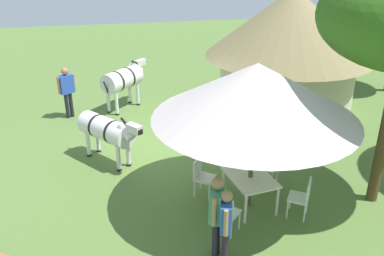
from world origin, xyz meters
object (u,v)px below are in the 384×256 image
Objects in this scene: patio_chair_west_end at (269,163)px; guest_behind_table at (226,221)px; standing_watcher at (67,88)px; thatched_hut at (289,46)px; zebra_by_umbrella at (123,79)px; patio_dining_table at (250,180)px; patio_chair_near_lawn at (226,211)px; guest_beside_umbrella at (217,210)px; zebra_nearest_camera at (107,130)px; patio_chair_near_hut at (202,175)px; patio_chair_east_end at (303,196)px; striped_lounge_chair at (181,115)px; shade_umbrella at (256,91)px.

patio_chair_west_end is 0.57× the size of guest_behind_table.
thatched_hut is at bearing 141.28° from standing_watcher.
zebra_by_umbrella is (-5.46, -3.21, 0.52)m from patio_chair_west_end.
patio_chair_near_lawn reaches higher than patio_dining_table.
zebra_by_umbrella is at bearing -144.41° from guest_beside_umbrella.
zebra_nearest_camera reaches higher than patio_chair_west_end.
patio_dining_table is 1.50× the size of patio_chair_near_hut.
patio_chair_near_lawn is at bearing 89.35° from patio_chair_west_end.
thatched_hut is 7.91m from guest_behind_table.
guest_behind_table is at bearing 75.76° from zebra_nearest_camera.
striped_lounge_chair is (-5.40, -1.72, -0.27)m from patio_chair_east_end.
standing_watcher reaches higher than patio_dining_table.
thatched_hut reaches higher than zebra_by_umbrella.
patio_chair_near_hut is at bearing 14.18° from guest_behind_table.
standing_watcher is at bearing -96.05° from thatched_hut.
patio_chair_near_lawn is 4.13m from zebra_nearest_camera.
shade_umbrella is at bearing -15.64° from guest_behind_table.
thatched_hut is at bearing 101.44° from patio_chair_near_lawn.
patio_chair_west_end is 2.29m from patio_chair_near_lawn.
patio_chair_near_hut is 5.90m from zebra_by_umbrella.
zebra_nearest_camera is at bearing -130.73° from patio_dining_table.
zebra_by_umbrella reaches higher than patio_dining_table.
patio_chair_east_end is at bearing 57.96° from patio_dining_table.
zebra_by_umbrella is (-7.78, -1.34, 0.01)m from guest_beside_umbrella.
patio_chair_near_lawn reaches higher than striped_lounge_chair.
patio_dining_table is 4.86m from striped_lounge_chair.
patio_dining_table is 0.79× the size of guest_beside_umbrella.
patio_chair_near_lawn is (5.97, -3.63, -1.71)m from thatched_hut.
patio_chair_near_hut is 0.48× the size of zebra_nearest_camera.
guest_behind_table is (0.82, -0.23, 0.42)m from patio_chair_near_lawn.
patio_chair_east_end is (0.61, 0.97, -0.13)m from patio_dining_table.
patio_chair_west_end is (-0.86, 0.76, -2.19)m from shade_umbrella.
guest_beside_umbrella reaches higher than zebra_by_umbrella.
patio_dining_table is 1.50× the size of patio_chair_near_lawn.
patio_dining_table is 1.15m from patio_chair_near_lawn.
patio_chair_west_end is 1.00× the size of patio_chair_near_hut.
striped_lounge_chair is (1.09, 3.52, -0.76)m from standing_watcher.
zebra_nearest_camera reaches higher than patio_dining_table.
shade_umbrella reaches higher than patio_chair_east_end.
thatched_hut is at bearing 150.92° from patio_dining_table.
shade_umbrella reaches higher than patio_dining_table.
striped_lounge_chair is at bearing 49.73° from patio_chair_east_end.
thatched_hut is 3.43× the size of guest_behind_table.
patio_chair_west_end is 3.02m from guest_beside_umbrella.
thatched_hut is 5.61× the size of striped_lounge_chair.
thatched_hut reaches higher than patio_chair_near_hut.
zebra_nearest_camera is (-1.75, -3.78, 0.39)m from patio_chair_west_end.
thatched_hut is 3.18× the size of standing_watcher.
patio_dining_table is 1.15m from patio_chair_west_end.
shade_umbrella is 4.71× the size of patio_chair_west_end.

